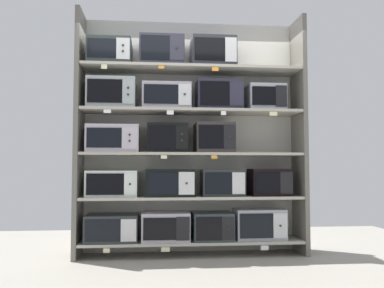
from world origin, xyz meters
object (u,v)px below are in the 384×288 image
(microwave_12, at_px, (166,97))
(microwave_14, at_px, (265,98))
(microwave_11, at_px, (112,94))
(microwave_13, at_px, (219,96))
(microwave_3, at_px, (259,224))
(microwave_10, at_px, (214,138))
(microwave_17, at_px, (213,54))
(microwave_5, at_px, (170,183))
(microwave_2, at_px, (212,226))
(microwave_0, at_px, (112,228))
(microwave_6, at_px, (222,183))
(microwave_4, at_px, (112,184))
(microwave_15, at_px, (110,53))
(microwave_16, at_px, (162,53))
(microwave_9, at_px, (167,138))
(microwave_8, at_px, (113,139))
(microwave_1, at_px, (165,226))

(microwave_12, relative_size, microwave_14, 1.28)
(microwave_11, relative_size, microwave_13, 1.03)
(microwave_3, relative_size, microwave_12, 1.04)
(microwave_11, xyz_separation_m, microwave_14, (1.74, 0.00, -0.02))
(microwave_10, height_order, microwave_17, microwave_17)
(microwave_5, distance_m, microwave_13, 1.13)
(microwave_11, relative_size, microwave_12, 0.97)
(microwave_10, height_order, microwave_11, microwave_11)
(microwave_2, xyz_separation_m, microwave_14, (0.62, 0.00, 1.45))
(microwave_3, xyz_separation_m, microwave_5, (-1.01, 0.00, 0.47))
(microwave_17, bearing_deg, microwave_0, -179.99)
(microwave_5, relative_size, microwave_6, 1.13)
(microwave_17, bearing_deg, microwave_13, -0.14)
(microwave_6, bearing_deg, microwave_14, 0.04)
(microwave_5, bearing_deg, microwave_2, -0.02)
(microwave_12, xyz_separation_m, microwave_13, (0.60, -0.00, 0.02))
(microwave_4, bearing_deg, microwave_2, -0.00)
(microwave_12, bearing_deg, microwave_6, -0.02)
(microwave_6, height_order, microwave_17, microwave_17)
(microwave_0, distance_m, microwave_3, 1.64)
(microwave_2, bearing_deg, microwave_4, 180.00)
(microwave_15, xyz_separation_m, microwave_16, (0.57, -0.00, 0.02))
(microwave_4, distance_m, microwave_9, 0.78)
(microwave_6, height_order, microwave_12, microwave_12)
(microwave_15, bearing_deg, microwave_4, -0.54)
(microwave_9, xyz_separation_m, microwave_15, (-0.64, 0.00, 0.95))
(microwave_0, bearing_deg, microwave_13, -0.00)
(microwave_3, relative_size, microwave_14, 1.33)
(microwave_2, height_order, microwave_15, microwave_15)
(microwave_10, distance_m, microwave_13, 0.49)
(microwave_15, bearing_deg, microwave_13, -0.01)
(microwave_5, relative_size, microwave_8, 0.94)
(microwave_5, distance_m, microwave_6, 0.59)
(microwave_11, xyz_separation_m, microwave_12, (0.60, 0.00, -0.02))
(microwave_12, relative_size, microwave_17, 1.08)
(microwave_4, height_order, microwave_8, microwave_8)
(microwave_2, bearing_deg, microwave_14, 0.04)
(microwave_2, height_order, microwave_8, microwave_8)
(microwave_3, height_order, microwave_16, microwave_16)
(microwave_8, distance_m, microwave_13, 1.28)
(microwave_1, bearing_deg, microwave_10, -0.01)
(microwave_10, bearing_deg, microwave_15, 179.99)
(microwave_2, distance_m, microwave_8, 1.46)
(microwave_3, distance_m, microwave_15, 2.54)
(microwave_1, distance_m, microwave_12, 1.44)
(microwave_8, xyz_separation_m, microwave_16, (0.53, -0.00, 0.98))
(microwave_1, relative_size, microwave_13, 1.02)
(microwave_16, bearing_deg, microwave_14, 0.02)
(microwave_2, relative_size, microwave_5, 0.82)
(microwave_0, relative_size, microwave_1, 1.08)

